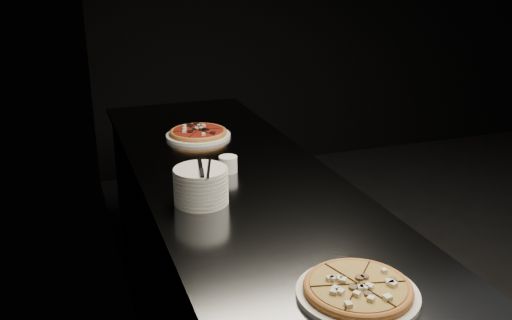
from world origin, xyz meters
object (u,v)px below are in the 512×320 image
object	(u,v)px
counter	(240,280)
pizza_mushroom	(358,290)
plate_stack	(201,185)
cutlery	(203,169)
pizza_tomato	(198,133)
ramekin	(228,164)

from	to	relation	value
counter	pizza_mushroom	distance (m)	1.00
plate_stack	cutlery	world-z (taller)	cutlery
plate_stack	cutlery	size ratio (longest dim) A/B	0.98
pizza_tomato	pizza_mushroom	bearing A→B (deg)	-88.16
counter	ramekin	world-z (taller)	ramekin
counter	pizza_mushroom	world-z (taller)	pizza_mushroom
pizza_mushroom	plate_stack	bearing A→B (deg)	107.73
pizza_mushroom	plate_stack	xyz separation A→B (m)	(-0.22, 0.69, 0.04)
pizza_tomato	counter	bearing A→B (deg)	-87.74
pizza_mushroom	ramekin	bearing A→B (deg)	92.90
counter	ramekin	size ratio (longest dim) A/B	34.03
pizza_mushroom	ramekin	distance (m)	0.94
pizza_tomato	plate_stack	size ratio (longest dim) A/B	1.63
pizza_tomato	ramekin	world-z (taller)	ramekin
ramekin	pizza_mushroom	bearing A→B (deg)	-87.10
counter	pizza_tomato	world-z (taller)	pizza_tomato
pizza_mushroom	pizza_tomato	size ratio (longest dim) A/B	1.10
pizza_tomato	ramekin	distance (m)	0.48
cutlery	plate_stack	bearing A→B (deg)	129.14
pizza_tomato	cutlery	bearing A→B (deg)	-102.65
cutlery	ramekin	distance (m)	0.32
counter	cutlery	distance (m)	0.65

